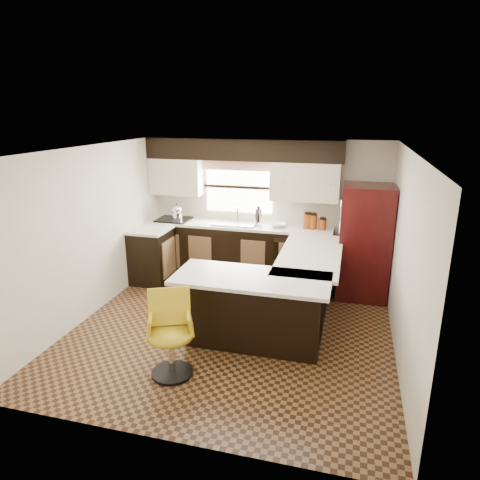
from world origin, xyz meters
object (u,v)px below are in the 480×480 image
(peninsula_long, at_px, (305,286))
(peninsula_return, at_px, (254,311))
(bar_chair, at_px, (170,336))
(refrigerator, at_px, (365,242))

(peninsula_long, relative_size, peninsula_return, 1.18)
(bar_chair, bearing_deg, peninsula_long, 32.19)
(refrigerator, bearing_deg, peninsula_long, -131.20)
(bar_chair, bearing_deg, peninsula_return, 26.54)
(peninsula_long, height_order, bar_chair, bar_chair)
(refrigerator, distance_m, bar_chair, 3.49)
(peninsula_long, bearing_deg, refrigerator, 48.80)
(peninsula_long, distance_m, peninsula_return, 1.11)
(peninsula_long, xyz_separation_m, bar_chair, (-1.27, -1.87, 0.03))
(peninsula_return, height_order, bar_chair, bar_chair)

